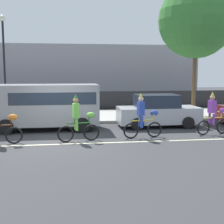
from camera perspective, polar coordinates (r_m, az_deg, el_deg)
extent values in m
plane|color=#38383A|center=(12.78, -9.89, -5.34)|extent=(80.00, 80.00, 0.00)
cube|color=beige|center=(12.29, -9.96, -5.84)|extent=(36.00, 0.14, 0.01)
cube|color=#ADAAA3|center=(19.16, -9.32, -0.84)|extent=(60.00, 5.00, 0.15)
cube|color=black|center=(21.96, -9.20, 1.86)|extent=(40.00, 0.08, 1.40)
cube|color=#99939E|center=(30.57, -12.98, 6.76)|extent=(28.00, 8.00, 5.07)
torus|color=black|center=(12.71, -17.48, -4.10)|extent=(0.67, 0.15, 0.67)
cylinder|color=#4C2614|center=(12.63, -18.05, -1.75)|extent=(0.04, 0.04, 0.23)
cylinder|color=#4C2614|center=(12.61, -18.07, -1.24)|extent=(0.09, 0.50, 0.03)
ellipsoid|color=orange|center=(12.59, -17.70, -0.91)|extent=(0.38, 0.24, 0.24)
torus|color=black|center=(12.71, -3.79, -3.77)|extent=(0.67, 0.18, 0.67)
torus|color=black|center=(12.51, -8.47, -4.02)|extent=(0.67, 0.18, 0.67)
cylinder|color=#266626|center=(12.52, -6.14, -2.03)|extent=(0.96, 0.21, 0.05)
cylinder|color=#266626|center=(12.48, -6.82, -1.66)|extent=(0.04, 0.04, 0.18)
cylinder|color=#266626|center=(12.60, -4.27, -1.43)|extent=(0.04, 0.04, 0.23)
cylinder|color=#266626|center=(12.58, -4.28, -0.91)|extent=(0.12, 0.50, 0.03)
ellipsoid|color=#72CC4C|center=(12.59, -3.91, -0.58)|extent=(0.39, 0.26, 0.24)
cube|color=#72CC4C|center=(12.43, -6.62, 0.26)|extent=(0.29, 0.36, 0.56)
sphere|color=#9E7051|center=(12.39, -6.65, 2.10)|extent=(0.22, 0.22, 0.22)
cone|color=#266626|center=(12.37, -6.66, 2.93)|extent=(0.14, 0.14, 0.16)
cylinder|color=#72CC4C|center=(12.38, -6.46, -2.34)|extent=(0.11, 0.11, 0.48)
cylinder|color=#72CC4C|center=(12.65, -6.71, -2.13)|extent=(0.11, 0.11, 0.48)
torus|color=black|center=(13.43, 7.76, -3.21)|extent=(0.67, 0.14, 0.67)
torus|color=black|center=(13.07, 3.49, -3.45)|extent=(0.67, 0.14, 0.67)
cylinder|color=gold|center=(13.17, 5.68, -1.56)|extent=(0.97, 0.16, 0.05)
cylinder|color=gold|center=(13.11, 5.06, -1.20)|extent=(0.04, 0.04, 0.18)
cylinder|color=gold|center=(13.30, 7.38, -0.99)|extent=(0.04, 0.04, 0.23)
cylinder|color=gold|center=(13.29, 7.39, -0.50)|extent=(0.09, 0.50, 0.03)
ellipsoid|color=#2D47B2|center=(13.31, 7.73, -0.19)|extent=(0.38, 0.24, 0.24)
cube|color=#2D47B2|center=(13.07, 5.29, 0.63)|extent=(0.27, 0.34, 0.56)
sphere|color=beige|center=(13.03, 5.31, 2.38)|extent=(0.22, 0.22, 0.22)
cone|color=gold|center=(13.01, 5.32, 3.17)|extent=(0.14, 0.14, 0.16)
cylinder|color=#2D47B2|center=(13.01, 5.47, -1.84)|extent=(0.11, 0.11, 0.48)
cylinder|color=#2D47B2|center=(13.27, 5.06, -1.66)|extent=(0.11, 0.11, 0.48)
torus|color=black|center=(14.97, 19.57, -2.48)|extent=(0.67, 0.21, 0.67)
torus|color=black|center=(14.33, 16.35, -2.78)|extent=(0.67, 0.21, 0.67)
cylinder|color=#E5D84C|center=(14.58, 18.06, -1.02)|extent=(0.95, 0.26, 0.05)
cylinder|color=#E5D84C|center=(14.47, 17.61, -0.70)|extent=(0.04, 0.04, 0.18)
cylinder|color=#E5D84C|center=(14.83, 19.35, -0.49)|extent=(0.04, 0.04, 0.23)
cylinder|color=#E5D84C|center=(14.81, 19.37, -0.05)|extent=(0.14, 0.50, 0.03)
ellipsoid|color=purple|center=(14.86, 19.63, 0.24)|extent=(0.39, 0.27, 0.24)
cube|color=purple|center=(14.45, 17.83, 0.96)|extent=(0.30, 0.36, 0.56)
sphere|color=tan|center=(14.42, 17.90, 2.54)|extent=(0.22, 0.22, 0.22)
cone|color=#E5D84C|center=(14.40, 17.92, 3.25)|extent=(0.14, 0.14, 0.16)
cylinder|color=purple|center=(14.41, 18.09, -1.27)|extent=(0.11, 0.11, 0.48)
cylinder|color=purple|center=(14.63, 17.41, -1.12)|extent=(0.11, 0.11, 0.48)
cube|color=#99999E|center=(15.28, -12.05, 1.37)|extent=(5.00, 2.00, 1.90)
cube|color=#283342|center=(15.22, -10.58, 2.71)|extent=(3.90, 2.02, 0.56)
cylinder|color=black|center=(14.38, -5.45, -2.41)|extent=(0.70, 0.22, 0.70)
cylinder|color=black|center=(16.36, -5.78, -1.22)|extent=(0.70, 0.22, 0.70)
cylinder|color=black|center=(14.63, -18.88, -2.61)|extent=(0.70, 0.22, 0.70)
cylinder|color=black|center=(16.57, -17.60, -1.42)|extent=(0.70, 0.22, 0.70)
cube|color=#B7BABF|center=(16.06, 8.42, -0.52)|extent=(4.10, 1.72, 0.80)
cube|color=#232D3D|center=(15.95, 8.13, 2.04)|extent=(2.10, 1.58, 0.64)
cylinder|color=black|center=(15.71, 13.74, -1.93)|extent=(0.60, 0.20, 0.60)
cylinder|color=black|center=(17.30, 11.64, -1.02)|extent=(0.60, 0.20, 0.60)
cylinder|color=black|center=(14.96, 4.66, -2.21)|extent=(0.60, 0.20, 0.60)
cylinder|color=black|center=(16.62, 3.35, -1.23)|extent=(0.60, 0.20, 0.60)
cylinder|color=black|center=(19.44, -19.05, 7.33)|extent=(0.12, 0.12, 5.50)
sphere|color=#EAEACC|center=(19.67, -19.43, 15.89)|extent=(0.36, 0.36, 0.36)
cylinder|color=brown|center=(19.77, 14.78, 5.44)|extent=(0.24, 0.24, 4.09)
sphere|color=#387A33|center=(19.99, 15.14, 15.87)|extent=(4.50, 4.50, 4.50)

